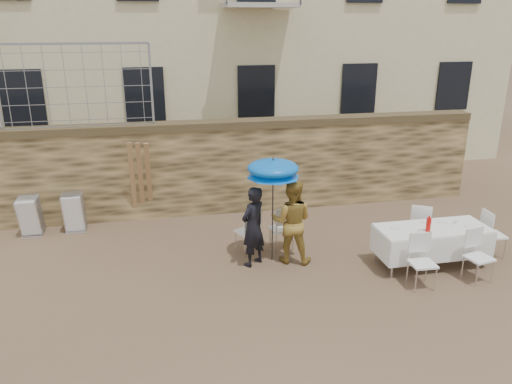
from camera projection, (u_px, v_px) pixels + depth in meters
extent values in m
plane|color=brown|center=(260.00, 324.00, 7.73)|extent=(80.00, 80.00, 0.00)
cube|color=olive|center=(216.00, 168.00, 12.00)|extent=(13.00, 0.50, 2.20)
imported|color=black|center=(253.00, 227.00, 9.38)|extent=(0.68, 0.65, 1.57)
imported|color=gold|center=(292.00, 221.00, 9.51)|extent=(0.98, 0.88, 1.66)
cylinder|color=#3F3F44|center=(273.00, 220.00, 9.53)|extent=(0.03, 0.03, 1.71)
cone|color=blue|center=(273.00, 171.00, 9.22)|extent=(1.00, 1.00, 0.22)
cube|color=white|center=(433.00, 229.00, 9.38)|extent=(2.10, 0.85, 0.05)
cylinder|color=silver|center=(393.00, 260.00, 9.00)|extent=(0.04, 0.04, 0.74)
cylinder|color=silver|center=(486.00, 250.00, 9.37)|extent=(0.04, 0.04, 0.74)
cylinder|color=silver|center=(377.00, 244.00, 9.64)|extent=(0.04, 0.04, 0.74)
cylinder|color=silver|center=(465.00, 236.00, 10.01)|extent=(0.04, 0.04, 0.74)
cylinder|color=red|center=(428.00, 225.00, 9.15)|extent=(0.09, 0.09, 0.26)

